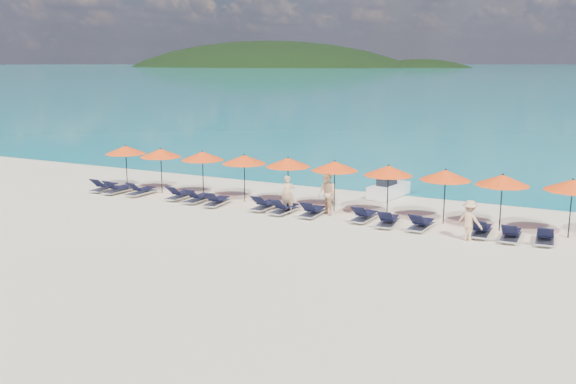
% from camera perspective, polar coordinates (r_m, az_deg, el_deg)
% --- Properties ---
extents(ground, '(1400.00, 1400.00, 0.00)m').
position_cam_1_polar(ground, '(24.26, -3.24, -4.05)').
color(ground, beige).
extents(headland_main, '(374.00, 242.00, 126.50)m').
position_cam_1_polar(headland_main, '(642.63, -2.02, 7.66)').
color(headland_main, black).
rests_on(headland_main, ground).
extents(headland_small, '(162.00, 126.00, 85.50)m').
position_cam_1_polar(headland_small, '(603.72, 11.59, 7.46)').
color(headland_small, black).
rests_on(headland_small, ground).
extents(jetski, '(1.44, 2.78, 0.94)m').
position_cam_1_polar(jetski, '(31.58, 8.92, 0.24)').
color(jetski, white).
rests_on(jetski, ground).
extents(beachgoer_a, '(0.72, 0.63, 1.65)m').
position_cam_1_polar(beachgoer_a, '(27.84, -0.02, -0.23)').
color(beachgoer_a, '#DEAA7A').
rests_on(beachgoer_a, ground).
extents(beachgoer_b, '(1.04, 0.98, 1.87)m').
position_cam_1_polar(beachgoer_b, '(27.50, 3.45, -0.17)').
color(beachgoer_b, '#DEAA7A').
rests_on(beachgoer_b, ground).
extents(beachgoer_c, '(1.07, 0.70, 1.53)m').
position_cam_1_polar(beachgoer_c, '(24.52, 15.84, -2.47)').
color(beachgoer_c, '#DEAA7A').
rests_on(beachgoer_c, ground).
extents(umbrella_0, '(2.10, 2.10, 2.28)m').
position_cam_1_polar(umbrella_0, '(34.16, -14.24, 3.65)').
color(umbrella_0, black).
rests_on(umbrella_0, ground).
extents(umbrella_1, '(2.10, 2.10, 2.28)m').
position_cam_1_polar(umbrella_1, '(32.63, -11.26, 3.42)').
color(umbrella_1, black).
rests_on(umbrella_1, ground).
extents(umbrella_2, '(2.10, 2.10, 2.28)m').
position_cam_1_polar(umbrella_2, '(31.29, -7.62, 3.20)').
color(umbrella_2, black).
rests_on(umbrella_2, ground).
extents(umbrella_3, '(2.10, 2.10, 2.28)m').
position_cam_1_polar(umbrella_3, '(29.98, -3.92, 2.91)').
color(umbrella_3, black).
rests_on(umbrella_3, ground).
extents(umbrella_4, '(2.10, 2.10, 2.28)m').
position_cam_1_polar(umbrella_4, '(29.05, 0.00, 2.66)').
color(umbrella_4, black).
rests_on(umbrella_4, ground).
extents(umbrella_5, '(2.10, 2.10, 2.28)m').
position_cam_1_polar(umbrella_5, '(28.11, 4.17, 2.32)').
color(umbrella_5, black).
rests_on(umbrella_5, ground).
extents(umbrella_6, '(2.10, 2.10, 2.28)m').
position_cam_1_polar(umbrella_6, '(27.19, 8.91, 1.90)').
color(umbrella_6, black).
rests_on(umbrella_6, ground).
extents(umbrella_7, '(2.10, 2.10, 2.28)m').
position_cam_1_polar(umbrella_7, '(26.58, 13.83, 1.47)').
color(umbrella_7, black).
rests_on(umbrella_7, ground).
extents(umbrella_8, '(2.10, 2.10, 2.28)m').
position_cam_1_polar(umbrella_8, '(26.08, 18.54, 1.02)').
color(umbrella_8, black).
rests_on(umbrella_8, ground).
extents(umbrella_9, '(2.10, 2.10, 2.28)m').
position_cam_1_polar(umbrella_9, '(25.97, 23.98, 0.57)').
color(umbrella_9, black).
rests_on(umbrella_9, ground).
extents(lounger_0, '(0.73, 1.74, 0.66)m').
position_cam_1_polar(lounger_0, '(33.92, -16.02, 0.45)').
color(lounger_0, silver).
rests_on(lounger_0, ground).
extents(lounger_1, '(0.75, 1.74, 0.66)m').
position_cam_1_polar(lounger_1, '(33.18, -14.89, 0.27)').
color(lounger_1, silver).
rests_on(lounger_1, ground).
extents(lounger_2, '(0.70, 1.73, 0.66)m').
position_cam_1_polar(lounger_2, '(32.43, -12.95, 0.11)').
color(lounger_2, silver).
rests_on(lounger_2, ground).
extents(lounger_3, '(0.66, 1.72, 0.66)m').
position_cam_1_polar(lounger_3, '(31.12, -9.57, -0.24)').
color(lounger_3, silver).
rests_on(lounger_3, ground).
extents(lounger_4, '(0.70, 1.73, 0.66)m').
position_cam_1_polar(lounger_4, '(30.31, -7.99, -0.51)').
color(lounger_4, silver).
rests_on(lounger_4, ground).
extents(lounger_5, '(0.79, 1.75, 0.66)m').
position_cam_1_polar(lounger_5, '(29.52, -6.37, -0.79)').
color(lounger_5, silver).
rests_on(lounger_5, ground).
extents(lounger_6, '(0.69, 1.72, 0.66)m').
position_cam_1_polar(lounger_6, '(28.56, -2.07, -1.15)').
color(lounger_6, silver).
rests_on(lounger_6, ground).
extents(lounger_7, '(0.75, 1.74, 0.66)m').
position_cam_1_polar(lounger_7, '(27.85, -0.35, -1.47)').
color(lounger_7, silver).
rests_on(lounger_7, ground).
extents(lounger_8, '(0.67, 1.72, 0.66)m').
position_cam_1_polar(lounger_8, '(27.38, 2.21, -1.71)').
color(lounger_8, silver).
rests_on(lounger_8, ground).
extents(lounger_9, '(0.69, 1.73, 0.66)m').
position_cam_1_polar(lounger_9, '(26.73, 6.80, -2.11)').
color(lounger_9, silver).
rests_on(lounger_9, ground).
extents(lounger_10, '(0.79, 1.75, 0.66)m').
position_cam_1_polar(lounger_10, '(26.08, 8.89, -2.52)').
color(lounger_10, silver).
rests_on(lounger_10, ground).
extents(lounger_11, '(0.73, 1.74, 0.66)m').
position_cam_1_polar(lounger_11, '(25.77, 11.74, -2.80)').
color(lounger_11, silver).
rests_on(lounger_11, ground).
extents(lounger_12, '(0.68, 1.72, 0.66)m').
position_cam_1_polar(lounger_12, '(25.40, 16.80, -3.27)').
color(lounger_12, silver).
rests_on(lounger_12, ground).
extents(lounger_13, '(0.66, 1.71, 0.66)m').
position_cam_1_polar(lounger_13, '(25.14, 19.20, -3.58)').
color(lounger_13, silver).
rests_on(lounger_13, ground).
extents(lounger_14, '(0.74, 1.74, 0.66)m').
position_cam_1_polar(lounger_14, '(25.20, 21.89, -3.74)').
color(lounger_14, silver).
rests_on(lounger_14, ground).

